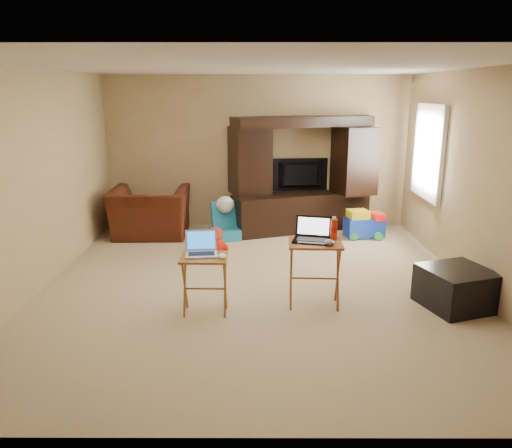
{
  "coord_description": "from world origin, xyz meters",
  "views": [
    {
      "loc": [
        0.01,
        -5.6,
        2.25
      ],
      "look_at": [
        0.0,
        -0.2,
        0.8
      ],
      "focal_mm": 35.0,
      "sensor_mm": 36.0,
      "label": 1
    }
  ],
  "objects_px": {
    "push_toy": "(364,224)",
    "tray_table_right": "(314,274)",
    "laptop_right": "(312,230)",
    "mouse_right": "(330,242)",
    "laptop_left": "(201,244)",
    "child_rocker": "(225,221)",
    "entertainment_center": "(302,175)",
    "tray_table_left": "(205,285)",
    "ottoman": "(456,288)",
    "mouse_left": "(222,256)",
    "water_bottle": "(334,230)",
    "plush_toy": "(215,241)",
    "recliner": "(150,213)",
    "television": "(301,175)"
  },
  "relations": [
    {
      "from": "entertainment_center",
      "to": "laptop_left",
      "type": "xyz_separation_m",
      "value": [
        -1.29,
        -3.21,
        -0.19
      ]
    },
    {
      "from": "laptop_left",
      "to": "mouse_right",
      "type": "distance_m",
      "value": 1.31
    },
    {
      "from": "plush_toy",
      "to": "tray_table_right",
      "type": "distance_m",
      "value": 2.05
    },
    {
      "from": "tray_table_left",
      "to": "tray_table_right",
      "type": "xyz_separation_m",
      "value": [
        1.15,
        0.18,
        0.05
      ]
    },
    {
      "from": "tray_table_left",
      "to": "tray_table_right",
      "type": "bearing_deg",
      "value": 9.73
    },
    {
      "from": "child_rocker",
      "to": "mouse_right",
      "type": "height_order",
      "value": "mouse_right"
    },
    {
      "from": "child_rocker",
      "to": "tray_table_right",
      "type": "distance_m",
      "value": 2.74
    },
    {
      "from": "tray_table_left",
      "to": "laptop_left",
      "type": "bearing_deg",
      "value": 135.68
    },
    {
      "from": "television",
      "to": "laptop_right",
      "type": "height_order",
      "value": "television"
    },
    {
      "from": "television",
      "to": "ottoman",
      "type": "height_order",
      "value": "television"
    },
    {
      "from": "television",
      "to": "mouse_left",
      "type": "xyz_separation_m",
      "value": [
        -1.07,
        -3.47,
        -0.24
      ]
    },
    {
      "from": "entertainment_center",
      "to": "mouse_right",
      "type": "relative_size",
      "value": 15.49
    },
    {
      "from": "entertainment_center",
      "to": "mouse_right",
      "type": "height_order",
      "value": "entertainment_center"
    },
    {
      "from": "recliner",
      "to": "child_rocker",
      "type": "distance_m",
      "value": 1.2
    },
    {
      "from": "plush_toy",
      "to": "ottoman",
      "type": "relative_size",
      "value": 0.65
    },
    {
      "from": "child_rocker",
      "to": "mouse_right",
      "type": "distance_m",
      "value": 2.94
    },
    {
      "from": "mouse_left",
      "to": "water_bottle",
      "type": "xyz_separation_m",
      "value": [
        1.16,
        0.33,
        0.18
      ]
    },
    {
      "from": "laptop_left",
      "to": "water_bottle",
      "type": "bearing_deg",
      "value": 3.25
    },
    {
      "from": "entertainment_center",
      "to": "tray_table_right",
      "type": "xyz_separation_m",
      "value": [
        -0.12,
        -3.06,
        -0.57
      ]
    },
    {
      "from": "tray_table_left",
      "to": "push_toy",
      "type": "bearing_deg",
      "value": 51.93
    },
    {
      "from": "push_toy",
      "to": "ottoman",
      "type": "xyz_separation_m",
      "value": [
        0.44,
        -2.61,
        -0.01
      ]
    },
    {
      "from": "ottoman",
      "to": "laptop_right",
      "type": "distance_m",
      "value": 1.68
    },
    {
      "from": "laptop_right",
      "to": "mouse_right",
      "type": "xyz_separation_m",
      "value": [
        0.17,
        -0.14,
        -0.09
      ]
    },
    {
      "from": "entertainment_center",
      "to": "laptop_right",
      "type": "xyz_separation_m",
      "value": [
        -0.16,
        -3.04,
        -0.09
      ]
    },
    {
      "from": "recliner",
      "to": "water_bottle",
      "type": "relative_size",
      "value": 5.32
    },
    {
      "from": "tray_table_left",
      "to": "mouse_left",
      "type": "distance_m",
      "value": 0.39
    },
    {
      "from": "television",
      "to": "laptop_right",
      "type": "bearing_deg",
      "value": 79.35
    },
    {
      "from": "laptop_left",
      "to": "mouse_right",
      "type": "bearing_deg",
      "value": -4.9
    },
    {
      "from": "ottoman",
      "to": "laptop_right",
      "type": "bearing_deg",
      "value": 178.59
    },
    {
      "from": "tray_table_right",
      "to": "mouse_right",
      "type": "xyz_separation_m",
      "value": [
        0.13,
        -0.12,
        0.39
      ]
    },
    {
      "from": "tray_table_right",
      "to": "laptop_left",
      "type": "distance_m",
      "value": 1.25
    },
    {
      "from": "ottoman",
      "to": "tray_table_left",
      "type": "distance_m",
      "value": 2.67
    },
    {
      "from": "child_rocker",
      "to": "plush_toy",
      "type": "xyz_separation_m",
      "value": [
        -0.08,
        -0.84,
        -0.08
      ]
    },
    {
      "from": "ottoman",
      "to": "laptop_right",
      "type": "xyz_separation_m",
      "value": [
        -1.56,
        0.04,
        0.63
      ]
    },
    {
      "from": "tray_table_left",
      "to": "laptop_left",
      "type": "xyz_separation_m",
      "value": [
        -0.03,
        0.03,
        0.43
      ]
    },
    {
      "from": "child_rocker",
      "to": "laptop_right",
      "type": "xyz_separation_m",
      "value": [
        1.07,
        -2.49,
        0.55
      ]
    },
    {
      "from": "laptop_left",
      "to": "mouse_left",
      "type": "distance_m",
      "value": 0.26
    },
    {
      "from": "plush_toy",
      "to": "tray_table_left",
      "type": "height_order",
      "value": "tray_table_left"
    },
    {
      "from": "plush_toy",
      "to": "laptop_left",
      "type": "bearing_deg",
      "value": -89.43
    },
    {
      "from": "television",
      "to": "child_rocker",
      "type": "relative_size",
      "value": 1.61
    },
    {
      "from": "entertainment_center",
      "to": "child_rocker",
      "type": "xyz_separation_m",
      "value": [
        -1.23,
        -0.55,
        -0.64
      ]
    },
    {
      "from": "plush_toy",
      "to": "tray_table_left",
      "type": "bearing_deg",
      "value": -88.5
    },
    {
      "from": "television",
      "to": "ottoman",
      "type": "distance_m",
      "value": 3.59
    },
    {
      "from": "push_toy",
      "to": "tray_table_right",
      "type": "bearing_deg",
      "value": -123.19
    },
    {
      "from": "mouse_left",
      "to": "push_toy",
      "type": "bearing_deg",
      "value": 54.4
    },
    {
      "from": "recliner",
      "to": "tray_table_left",
      "type": "xyz_separation_m",
      "value": [
        1.15,
        -2.85,
        -0.07
      ]
    },
    {
      "from": "push_toy",
      "to": "laptop_left",
      "type": "relative_size",
      "value": 1.86
    },
    {
      "from": "recliner",
      "to": "child_rocker",
      "type": "xyz_separation_m",
      "value": [
        1.19,
        -0.16,
        -0.09
      ]
    },
    {
      "from": "tray_table_right",
      "to": "mouse_left",
      "type": "distance_m",
      "value": 1.03
    },
    {
      "from": "push_toy",
      "to": "laptop_right",
      "type": "xyz_separation_m",
      "value": [
        -1.12,
        -2.57,
        0.61
      ]
    }
  ]
}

